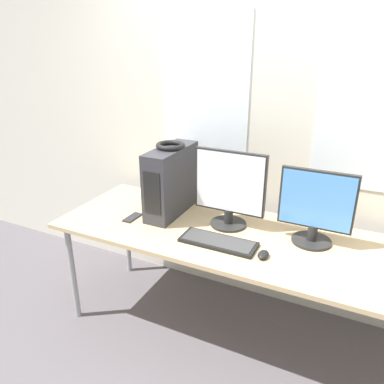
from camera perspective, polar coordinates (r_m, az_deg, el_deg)
name	(u,v)px	position (r m, az deg, el deg)	size (l,w,h in m)	color
ground_plane	(222,382)	(2.48, 4.66, -26.95)	(14.00, 14.00, 0.00)	#565156
wall_back	(281,125)	(2.59, 13.44, 9.92)	(8.00, 0.07, 2.70)	beige
desk	(251,244)	(2.32, 8.96, -7.86)	(2.49, 0.81, 0.77)	tan
pc_tower	(171,181)	(2.51, -3.19, 1.69)	(0.17, 0.49, 0.46)	#2D2D33
headphones	(170,146)	(2.44, -3.30, 7.09)	(0.19, 0.19, 0.03)	black
monitor_main	(230,189)	(2.33, 5.76, 0.47)	(0.46, 0.23, 0.49)	black
monitor_right_near	(316,208)	(2.24, 18.33, -2.31)	(0.42, 0.23, 0.44)	black
keyboard	(218,242)	(2.21, 4.02, -7.59)	(0.45, 0.17, 0.02)	black
mouse	(263,255)	(2.11, 10.80, -9.35)	(0.06, 0.09, 0.03)	black
cell_phone	(132,217)	(2.54, -9.07, -3.86)	(0.06, 0.15, 0.01)	#232328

